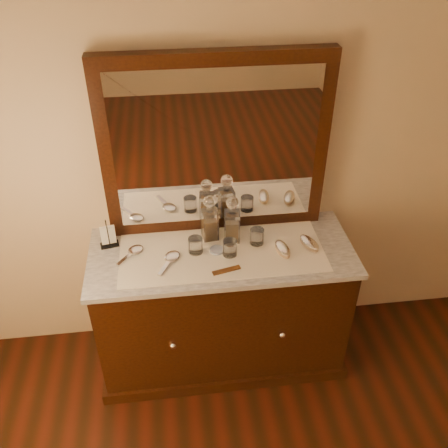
{
  "coord_description": "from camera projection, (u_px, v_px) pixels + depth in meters",
  "views": [
    {
      "loc": [
        -0.24,
        -0.07,
        2.5
      ],
      "look_at": [
        0.0,
        1.85,
        1.1
      ],
      "focal_mm": 38.68,
      "sensor_mm": 36.0,
      "label": 1
    }
  ],
  "objects": [
    {
      "name": "dresser_cabinet",
      "position": [
        222.0,
        308.0,
        2.88
      ],
      "size": [
        1.4,
        0.55,
        0.82
      ],
      "primitive_type": "cube",
      "color": "black",
      "rests_on": "floor"
    },
    {
      "name": "dresser_plinth",
      "position": [
        222.0,
        349.0,
        3.1
      ],
      "size": [
        1.46,
        0.59,
        0.08
      ],
      "primitive_type": "cube",
      "color": "black",
      "rests_on": "floor"
    },
    {
      "name": "knob_left",
      "position": [
        173.0,
        346.0,
        2.6
      ],
      "size": [
        0.04,
        0.04,
        0.04
      ],
      "primitive_type": "sphere",
      "color": "silver",
      "rests_on": "dresser_cabinet"
    },
    {
      "name": "knob_right",
      "position": [
        282.0,
        335.0,
        2.66
      ],
      "size": [
        0.04,
        0.04,
        0.04
      ],
      "primitive_type": "sphere",
      "color": "silver",
      "rests_on": "dresser_cabinet"
    },
    {
      "name": "marble_top",
      "position": [
        222.0,
        253.0,
        2.63
      ],
      "size": [
        1.44,
        0.59,
        0.03
      ],
      "primitive_type": "cube",
      "color": "silver",
      "rests_on": "dresser_cabinet"
    },
    {
      "name": "mirror_frame",
      "position": [
        216.0,
        147.0,
        2.53
      ],
      "size": [
        1.2,
        0.08,
        1.0
      ],
      "primitive_type": "cube",
      "color": "black",
      "rests_on": "marble_top"
    },
    {
      "name": "mirror_glass",
      "position": [
        216.0,
        150.0,
        2.5
      ],
      "size": [
        1.06,
        0.01,
        0.86
      ],
      "primitive_type": "cube",
      "color": "white",
      "rests_on": "marble_top"
    },
    {
      "name": "lace_runner",
      "position": [
        222.0,
        253.0,
        2.6
      ],
      "size": [
        1.1,
        0.45,
        0.0
      ],
      "primitive_type": "cube",
      "color": "white",
      "rests_on": "marble_top"
    },
    {
      "name": "pin_dish",
      "position": [
        217.0,
        250.0,
        2.61
      ],
      "size": [
        0.1,
        0.1,
        0.01
      ],
      "primitive_type": "cylinder",
      "rotation": [
        0.0,
        0.0,
        0.28
      ],
      "color": "silver",
      "rests_on": "lace_runner"
    },
    {
      "name": "comb",
      "position": [
        226.0,
        270.0,
        2.48
      ],
      "size": [
        0.15,
        0.06,
        0.01
      ],
      "primitive_type": "cube",
      "rotation": [
        0.0,
        0.0,
        0.24
      ],
      "color": "brown",
      "rests_on": "lace_runner"
    },
    {
      "name": "napkin_rack",
      "position": [
        108.0,
        236.0,
        2.63
      ],
      "size": [
        0.11,
        0.08,
        0.15
      ],
      "color": "black",
      "rests_on": "marble_top"
    },
    {
      "name": "decanter_left",
      "position": [
        210.0,
        222.0,
        2.65
      ],
      "size": [
        0.09,
        0.09,
        0.28
      ],
      "color": "#9C5F16",
      "rests_on": "lace_runner"
    },
    {
      "name": "decanter_right",
      "position": [
        232.0,
        224.0,
        2.63
      ],
      "size": [
        0.09,
        0.09,
        0.28
      ],
      "color": "#9C5F16",
      "rests_on": "lace_runner"
    },
    {
      "name": "brush_near",
      "position": [
        283.0,
        249.0,
        2.59
      ],
      "size": [
        0.09,
        0.15,
        0.04
      ],
      "color": "tan",
      "rests_on": "lace_runner"
    },
    {
      "name": "brush_far",
      "position": [
        309.0,
        243.0,
        2.63
      ],
      "size": [
        0.11,
        0.16,
        0.04
      ],
      "color": "tan",
      "rests_on": "lace_runner"
    },
    {
      "name": "hand_mirror_outer",
      "position": [
        134.0,
        251.0,
        2.6
      ],
      "size": [
        0.16,
        0.18,
        0.02
      ],
      "color": "silver",
      "rests_on": "lace_runner"
    },
    {
      "name": "hand_mirror_inner",
      "position": [
        171.0,
        258.0,
        2.55
      ],
      "size": [
        0.14,
        0.21,
        0.02
      ],
      "color": "silver",
      "rests_on": "lace_runner"
    },
    {
      "name": "tumblers",
      "position": [
        228.0,
        243.0,
        2.6
      ],
      "size": [
        0.42,
        0.16,
        0.09
      ],
      "color": "white",
      "rests_on": "lace_runner"
    }
  ]
}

